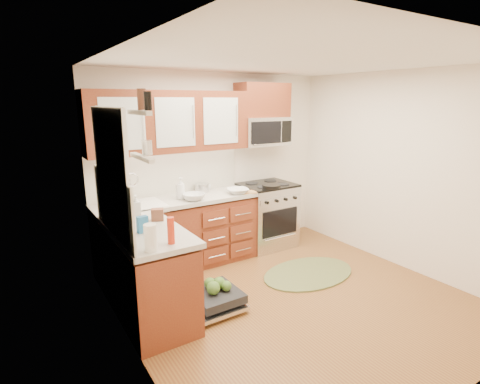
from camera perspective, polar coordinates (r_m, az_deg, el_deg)
floor at (r=4.35m, az=8.15°, el=-15.70°), size 3.50×3.50×0.00m
ceiling at (r=3.81m, az=9.49°, el=19.19°), size 3.50×3.50×0.00m
wall_back at (r=5.30m, az=-3.79°, el=4.19°), size 3.50×0.04×2.50m
wall_front at (r=2.88m, az=32.47°, el=-6.21°), size 3.50×0.04×2.50m
wall_left at (r=3.07m, az=-16.74°, el=-3.47°), size 0.04×3.50×2.50m
wall_right at (r=5.20m, az=23.47°, el=2.88°), size 0.04×3.50×2.50m
base_cabinet_back at (r=4.95m, az=-9.36°, el=-6.57°), size 2.05×0.60×0.85m
base_cabinet_left at (r=3.91m, az=-13.79°, el=-12.45°), size 0.60×1.25×0.85m
countertop_back at (r=4.80m, az=-9.53°, el=-1.28°), size 2.07×0.64×0.05m
countertop_left at (r=3.74m, az=-14.06°, el=-5.85°), size 0.64×1.27×0.05m
backsplash_back at (r=4.99m, az=-11.01°, el=2.91°), size 2.05×0.02×0.57m
backsplash_left at (r=3.57m, az=-18.83°, el=-1.89°), size 0.02×1.25×0.57m
upper_cabinets at (r=4.77m, az=-10.65°, el=10.48°), size 2.05×0.35×0.75m
cabinet_over_mw at (r=5.45m, az=3.44°, el=13.80°), size 0.76×0.35×0.47m
range at (r=5.58m, az=4.07°, el=-3.52°), size 0.76×0.64×0.95m
microwave at (r=5.44m, az=3.53°, el=9.21°), size 0.76×0.38×0.40m
sink at (r=4.63m, az=-15.36°, el=-3.40°), size 0.62×0.50×0.26m
dishwasher at (r=4.08m, az=-4.28°, el=-16.05°), size 0.70×0.60×0.20m
window at (r=3.47m, az=-19.16°, el=3.43°), size 0.03×1.05×1.05m
window_blind at (r=3.44m, az=-19.18°, el=8.89°), size 0.02×0.96×0.40m
shelf_upper at (r=2.61m, az=-15.13°, el=11.61°), size 0.04×0.40×0.03m
shelf_lower at (r=2.64m, az=-14.72°, el=5.10°), size 0.04×0.40×0.03m
rug at (r=4.90m, az=10.40°, el=-12.07°), size 1.37×0.99×0.02m
skillet at (r=5.19m, az=4.80°, el=0.86°), size 0.30×0.30×0.05m
stock_pot at (r=5.09m, az=-5.83°, el=0.67°), size 0.25×0.25×0.11m
cutting_board at (r=5.01m, az=1.00°, el=-0.02°), size 0.30×0.24×0.02m
canister at (r=4.77m, az=-9.13°, el=0.03°), size 0.14×0.14×0.17m
paper_towel_roll at (r=3.16m, az=-13.49°, el=-6.79°), size 0.14×0.14×0.23m
mustard_bottle at (r=3.89m, az=-17.95°, el=-3.35°), size 0.07×0.07×0.20m
red_bottle at (r=3.28m, az=-10.49°, el=-5.79°), size 0.08×0.08×0.24m
wooden_box at (r=3.95m, az=-12.47°, el=-3.38°), size 0.15×0.13×0.12m
blue_carton at (r=3.62m, az=-14.64°, el=-4.79°), size 0.10×0.07×0.16m
bowl_a at (r=4.97m, az=-0.35°, el=0.15°), size 0.34×0.34×0.07m
bowl_b at (r=4.67m, az=-7.04°, el=-0.75°), size 0.33×0.33×0.09m
cup at (r=5.18m, az=-5.07°, el=0.78°), size 0.11×0.11×0.09m
soap_bottle_a at (r=4.72m, az=-9.00°, el=0.52°), size 0.11×0.11×0.27m
soap_bottle_b at (r=4.20m, az=-15.55°, el=-1.89°), size 0.12×0.12×0.21m
soap_bottle_c at (r=3.65m, az=-16.82°, el=-4.84°), size 0.13×0.13×0.15m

